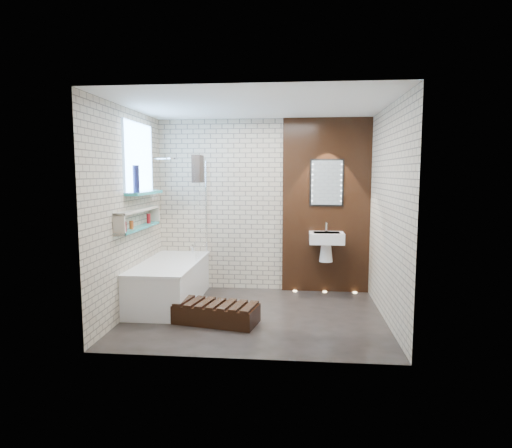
# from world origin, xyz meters

# --- Properties ---
(ground) EXTENTS (3.20, 3.20, 0.00)m
(ground) POSITION_xyz_m (0.00, 0.00, 0.00)
(ground) COLOR black
(ground) RESTS_ON ground
(room_shell) EXTENTS (3.24, 3.20, 2.60)m
(room_shell) POSITION_xyz_m (0.00, 0.00, 1.30)
(room_shell) COLOR #B2A38D
(room_shell) RESTS_ON ground
(walnut_panel) EXTENTS (1.30, 0.06, 2.60)m
(walnut_panel) POSITION_xyz_m (0.95, 1.27, 1.30)
(walnut_panel) COLOR black
(walnut_panel) RESTS_ON ground
(clerestory_window) EXTENTS (0.18, 1.00, 0.94)m
(clerestory_window) POSITION_xyz_m (-1.57, 0.35, 1.90)
(clerestory_window) COLOR #7FADE0
(clerestory_window) RESTS_ON room_shell
(display_niche) EXTENTS (0.14, 1.30, 0.26)m
(display_niche) POSITION_xyz_m (-1.53, 0.15, 1.20)
(display_niche) COLOR teal
(display_niche) RESTS_ON room_shell
(bathtub) EXTENTS (0.79, 1.74, 0.70)m
(bathtub) POSITION_xyz_m (-1.22, 0.45, 0.29)
(bathtub) COLOR white
(bathtub) RESTS_ON ground
(bath_screen) EXTENTS (0.01, 0.78, 1.40)m
(bath_screen) POSITION_xyz_m (-0.87, 0.89, 1.28)
(bath_screen) COLOR white
(bath_screen) RESTS_ON bathtub
(towel) EXTENTS (0.11, 0.29, 0.38)m
(towel) POSITION_xyz_m (-0.87, 0.72, 1.85)
(towel) COLOR black
(towel) RESTS_ON bath_screen
(shower_head) EXTENTS (0.18, 0.18, 0.02)m
(shower_head) POSITION_xyz_m (-1.30, 0.95, 2.00)
(shower_head) COLOR silver
(shower_head) RESTS_ON room_shell
(washbasin) EXTENTS (0.50, 0.36, 0.58)m
(washbasin) POSITION_xyz_m (0.95, 1.07, 0.79)
(washbasin) COLOR white
(washbasin) RESTS_ON walnut_panel
(led_mirror) EXTENTS (0.50, 0.02, 0.70)m
(led_mirror) POSITION_xyz_m (0.95, 1.23, 1.65)
(led_mirror) COLOR black
(led_mirror) RESTS_ON walnut_panel
(walnut_step) EXTENTS (1.06, 0.63, 0.22)m
(walnut_step) POSITION_xyz_m (-0.44, -0.30, 0.11)
(walnut_step) COLOR black
(walnut_step) RESTS_ON ground
(niche_bottles) EXTENTS (0.05, 0.91, 0.14)m
(niche_bottles) POSITION_xyz_m (-1.53, 0.07, 1.16)
(niche_bottles) COLOR #B1471B
(niche_bottles) RESTS_ON display_niche
(sill_vases) EXTENTS (0.08, 0.08, 0.34)m
(sill_vases) POSITION_xyz_m (-1.50, 0.02, 1.72)
(sill_vases) COLOR #16193E
(sill_vases) RESTS_ON clerestory_window
(floor_uplights) EXTENTS (0.96, 0.06, 0.01)m
(floor_uplights) POSITION_xyz_m (0.95, 1.20, 0.01)
(floor_uplights) COLOR #FFD899
(floor_uplights) RESTS_ON ground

